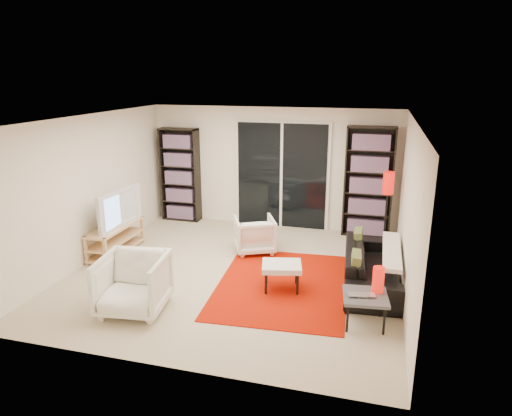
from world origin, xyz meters
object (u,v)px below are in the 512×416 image
object	(u,v)px
armchair_back	(255,235)
tv_stand	(116,239)
armchair_front	(133,284)
sofa	(371,266)
side_table	(365,298)
bookshelf_right	(368,182)
floor_lamp	(388,191)
ottoman	(282,267)
bookshelf_left	(180,175)

from	to	relation	value
armchair_back	tv_stand	bearing A→B (deg)	-7.64
tv_stand	armchair_front	bearing A→B (deg)	-52.63
sofa	side_table	distance (m)	1.19
bookshelf_right	side_table	world-z (taller)	bookshelf_right
tv_stand	sofa	world-z (taller)	sofa
bookshelf_right	tv_stand	world-z (taller)	bookshelf_right
bookshelf_right	armchair_front	distance (m)	4.80
tv_stand	side_table	bearing A→B (deg)	-16.88
armchair_front	side_table	distance (m)	2.98
armchair_front	floor_lamp	size ratio (longest dim) A/B	0.60
armchair_back	ottoman	xyz separation A→B (m)	(0.77, -1.33, 0.03)
armchair_front	floor_lamp	distance (m)	4.49
ottoman	floor_lamp	size ratio (longest dim) A/B	0.45
armchair_back	armchair_front	distance (m)	2.63
tv_stand	floor_lamp	world-z (taller)	floor_lamp
bookshelf_right	floor_lamp	world-z (taller)	bookshelf_right
ottoman	tv_stand	bearing A→B (deg)	168.48
bookshelf_left	armchair_front	distance (m)	4.00
bookshelf_left	bookshelf_right	distance (m)	3.85
armchair_back	floor_lamp	world-z (taller)	floor_lamp
bookshelf_left	tv_stand	xyz separation A→B (m)	(-0.31, -2.08, -0.71)
bookshelf_right	tv_stand	bearing A→B (deg)	-153.46
armchair_back	armchair_front	bearing A→B (deg)	43.71
tv_stand	floor_lamp	distance (m)	4.78
tv_stand	sofa	size ratio (longest dim) A/B	0.66
ottoman	side_table	size ratio (longest dim) A/B	1.07
bookshelf_right	sofa	xyz separation A→B (m)	(0.16, -2.19, -0.77)
floor_lamp	armchair_back	bearing A→B (deg)	-163.43
bookshelf_right	tv_stand	distance (m)	4.72
tv_stand	armchair_back	xyz separation A→B (m)	(2.31, 0.70, 0.05)
tv_stand	armchair_front	size ratio (longest dim) A/B	1.52
armchair_back	floor_lamp	size ratio (longest dim) A/B	0.48
armchair_front	bookshelf_left	bearing A→B (deg)	97.49
bookshelf_left	bookshelf_right	xyz separation A→B (m)	(3.85, -0.00, 0.07)
bookshelf_left	ottoman	size ratio (longest dim) A/B	3.02
bookshelf_right	armchair_front	world-z (taller)	bookshelf_right
armchair_back	ottoman	world-z (taller)	armchair_back
side_table	sofa	bearing A→B (deg)	87.82
armchair_back	sofa	bearing A→B (deg)	133.62
floor_lamp	ottoman	bearing A→B (deg)	-125.82
armchair_front	ottoman	size ratio (longest dim) A/B	1.32
sofa	armchair_front	bearing A→B (deg)	115.05
bookshelf_left	ottoman	world-z (taller)	bookshelf_left
sofa	floor_lamp	bearing A→B (deg)	-10.79
ottoman	floor_lamp	bearing A→B (deg)	54.18
bookshelf_right	side_table	xyz separation A→B (m)	(0.11, -3.38, -0.69)
armchair_front	ottoman	world-z (taller)	armchair_front
bookshelf_left	side_table	size ratio (longest dim) A/B	3.25
sofa	ottoman	bearing A→B (deg)	108.96
armchair_back	floor_lamp	bearing A→B (deg)	172.08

